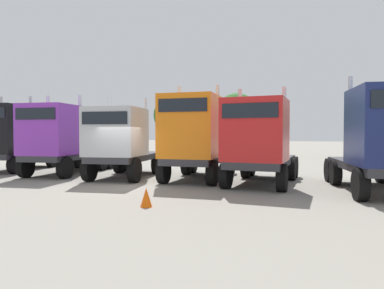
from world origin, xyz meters
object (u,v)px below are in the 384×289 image
object	(u,v)px
semi_truck_black	(9,138)
traffic_cone_far	(146,197)
semi_truck_silver	(121,142)
semi_truck_orange	(194,138)
semi_truck_red	(259,142)
semi_truck_purple	(58,140)

from	to	relation	value
semi_truck_black	traffic_cone_far	distance (m)	13.68
semi_truck_black	semi_truck_silver	bearing A→B (deg)	72.59
semi_truck_black	semi_truck_silver	distance (m)	7.92
semi_truck_orange	traffic_cone_far	size ratio (longest dim) A/B	10.51
semi_truck_silver	semi_truck_red	bearing A→B (deg)	79.46
semi_truck_black	semi_truck_orange	xyz separation A→B (m)	(11.56, 0.32, 0.04)
semi_truck_silver	semi_truck_purple	bearing A→B (deg)	-99.99
semi_truck_purple	semi_truck_red	size ratio (longest dim) A/B	1.11
semi_truck_purple	semi_truck_red	xyz separation A→B (m)	(10.56, 0.38, -0.04)
semi_truck_silver	semi_truck_orange	world-z (taller)	semi_truck_orange
semi_truck_orange	semi_truck_red	size ratio (longest dim) A/B	1.00
semi_truck_red	semi_truck_black	bearing A→B (deg)	-91.43
semi_truck_silver	semi_truck_black	bearing A→B (deg)	-103.59
semi_truck_purple	semi_truck_orange	xyz separation A→B (m)	(7.50, 0.65, 0.13)
semi_truck_orange	semi_truck_purple	bearing A→B (deg)	-92.06
semi_truck_black	semi_truck_purple	bearing A→B (deg)	69.17
semi_truck_purple	semi_truck_red	distance (m)	10.56
semi_truck_silver	traffic_cone_far	bearing A→B (deg)	28.31
traffic_cone_far	semi_truck_black	bearing A→B (deg)	156.45
semi_truck_black	traffic_cone_far	xyz separation A→B (m)	(12.44, -5.42, -1.69)
traffic_cone_far	semi_truck_orange	bearing A→B (deg)	98.70
semi_truck_black	semi_truck_purple	xyz separation A→B (m)	(4.06, -0.33, -0.08)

